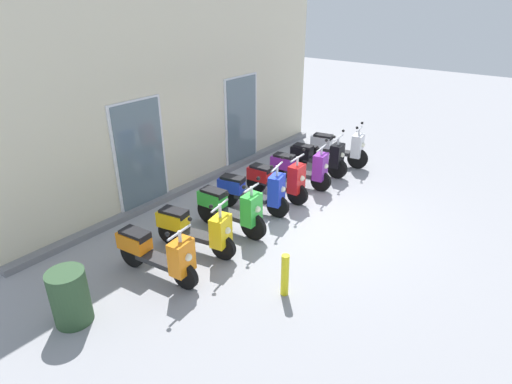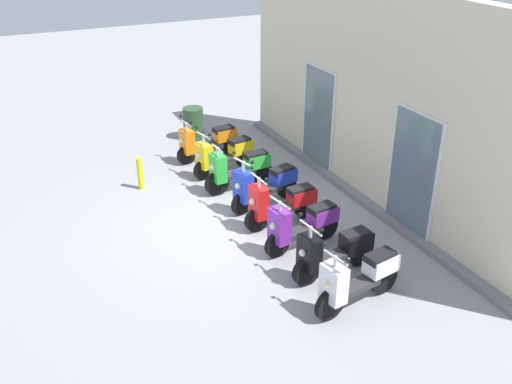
{
  "view_description": "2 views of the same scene",
  "coord_description": "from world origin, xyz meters",
  "px_view_note": "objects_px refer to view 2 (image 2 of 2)",
  "views": [
    {
      "loc": [
        -6.5,
        -3.86,
        4.16
      ],
      "look_at": [
        -0.63,
        0.65,
        0.62
      ],
      "focal_mm": 29.46,
      "sensor_mm": 36.0,
      "label": 1
    },
    {
      "loc": [
        8.68,
        -3.57,
        5.45
      ],
      "look_at": [
        0.56,
        0.29,
        0.88
      ],
      "focal_mm": 40.22,
      "sensor_mm": 36.0,
      "label": 2
    }
  ],
  "objects_px": {
    "scooter_red": "(281,202)",
    "scooter_purple": "(302,224)",
    "curb_bollard": "(140,174)",
    "trash_bin": "(193,123)",
    "scooter_blue": "(264,184)",
    "scooter_yellow": "(224,154)",
    "scooter_green": "(238,168)",
    "scooter_white": "(358,278)",
    "scooter_orange": "(207,141)",
    "scooter_black": "(334,251)"
  },
  "relations": [
    {
      "from": "scooter_red",
      "to": "scooter_black",
      "type": "height_order",
      "value": "scooter_red"
    },
    {
      "from": "scooter_red",
      "to": "scooter_white",
      "type": "xyz_separation_m",
      "value": [
        2.64,
        -0.1,
        0.03
      ]
    },
    {
      "from": "scooter_purple",
      "to": "trash_bin",
      "type": "bearing_deg",
      "value": 179.13
    },
    {
      "from": "scooter_orange",
      "to": "scooter_black",
      "type": "bearing_deg",
      "value": 1.52
    },
    {
      "from": "curb_bollard",
      "to": "trash_bin",
      "type": "distance_m",
      "value": 3.02
    },
    {
      "from": "scooter_purple",
      "to": "scooter_yellow",
      "type": "bearing_deg",
      "value": -179.64
    },
    {
      "from": "scooter_green",
      "to": "scooter_white",
      "type": "bearing_deg",
      "value": 0.22
    },
    {
      "from": "scooter_blue",
      "to": "scooter_purple",
      "type": "height_order",
      "value": "scooter_blue"
    },
    {
      "from": "scooter_blue",
      "to": "scooter_red",
      "type": "bearing_deg",
      "value": -2.92
    },
    {
      "from": "scooter_orange",
      "to": "curb_bollard",
      "type": "distance_m",
      "value": 2.04
    },
    {
      "from": "scooter_yellow",
      "to": "scooter_blue",
      "type": "height_order",
      "value": "scooter_blue"
    },
    {
      "from": "scooter_red",
      "to": "scooter_purple",
      "type": "xyz_separation_m",
      "value": [
        0.87,
        -0.05,
        0.01
      ]
    },
    {
      "from": "scooter_red",
      "to": "scooter_black",
      "type": "relative_size",
      "value": 0.99
    },
    {
      "from": "scooter_green",
      "to": "scooter_black",
      "type": "bearing_deg",
      "value": 2.2
    },
    {
      "from": "scooter_orange",
      "to": "scooter_blue",
      "type": "xyz_separation_m",
      "value": [
        2.68,
        0.16,
        0.02
      ]
    },
    {
      "from": "scooter_orange",
      "to": "scooter_white",
      "type": "bearing_deg",
      "value": 0.22
    },
    {
      "from": "scooter_orange",
      "to": "scooter_black",
      "type": "xyz_separation_m",
      "value": [
        5.28,
        0.14,
        -0.02
      ]
    },
    {
      "from": "trash_bin",
      "to": "scooter_green",
      "type": "bearing_deg",
      "value": -2.74
    },
    {
      "from": "scooter_green",
      "to": "trash_bin",
      "type": "relative_size",
      "value": 1.94
    },
    {
      "from": "scooter_orange",
      "to": "scooter_green",
      "type": "height_order",
      "value": "scooter_green"
    },
    {
      "from": "scooter_green",
      "to": "scooter_red",
      "type": "xyz_separation_m",
      "value": [
        1.68,
        0.11,
        -0.03
      ]
    },
    {
      "from": "scooter_purple",
      "to": "curb_bollard",
      "type": "relative_size",
      "value": 2.22
    },
    {
      "from": "trash_bin",
      "to": "scooter_purple",
      "type": "bearing_deg",
      "value": -0.87
    },
    {
      "from": "scooter_purple",
      "to": "scooter_white",
      "type": "relative_size",
      "value": 0.96
    },
    {
      "from": "scooter_orange",
      "to": "trash_bin",
      "type": "relative_size",
      "value": 1.94
    },
    {
      "from": "scooter_yellow",
      "to": "scooter_green",
      "type": "xyz_separation_m",
      "value": [
        0.9,
        -0.04,
        0.04
      ]
    },
    {
      "from": "scooter_purple",
      "to": "curb_bollard",
      "type": "distance_m",
      "value": 3.98
    },
    {
      "from": "scooter_red",
      "to": "scooter_white",
      "type": "relative_size",
      "value": 0.96
    },
    {
      "from": "scooter_red",
      "to": "scooter_orange",
      "type": "bearing_deg",
      "value": -178.02
    },
    {
      "from": "scooter_green",
      "to": "scooter_white",
      "type": "relative_size",
      "value": 0.97
    },
    {
      "from": "scooter_blue",
      "to": "scooter_orange",
      "type": "bearing_deg",
      "value": -176.56
    },
    {
      "from": "scooter_blue",
      "to": "trash_bin",
      "type": "height_order",
      "value": "scooter_blue"
    },
    {
      "from": "curb_bollard",
      "to": "scooter_orange",
      "type": "bearing_deg",
      "value": 115.3
    },
    {
      "from": "scooter_purple",
      "to": "scooter_white",
      "type": "distance_m",
      "value": 1.77
    },
    {
      "from": "scooter_blue",
      "to": "scooter_yellow",
      "type": "bearing_deg",
      "value": -176.44
    },
    {
      "from": "scooter_orange",
      "to": "scooter_black",
      "type": "relative_size",
      "value": 1.0
    },
    {
      "from": "scooter_black",
      "to": "scooter_white",
      "type": "xyz_separation_m",
      "value": [
        0.84,
        -0.12,
        0.05
      ]
    },
    {
      "from": "scooter_orange",
      "to": "scooter_red",
      "type": "bearing_deg",
      "value": 1.98
    },
    {
      "from": "curb_bollard",
      "to": "trash_bin",
      "type": "bearing_deg",
      "value": 138.46
    },
    {
      "from": "scooter_black",
      "to": "scooter_yellow",
      "type": "bearing_deg",
      "value": -178.82
    },
    {
      "from": "scooter_orange",
      "to": "scooter_green",
      "type": "xyz_separation_m",
      "value": [
        1.8,
        0.01,
        0.04
      ]
    },
    {
      "from": "scooter_black",
      "to": "scooter_white",
      "type": "relative_size",
      "value": 0.97
    },
    {
      "from": "scooter_orange",
      "to": "scooter_white",
      "type": "distance_m",
      "value": 6.12
    },
    {
      "from": "scooter_blue",
      "to": "curb_bollard",
      "type": "bearing_deg",
      "value": -132.09
    },
    {
      "from": "scooter_purple",
      "to": "scooter_black",
      "type": "relative_size",
      "value": 0.99
    },
    {
      "from": "scooter_white",
      "to": "scooter_red",
      "type": "bearing_deg",
      "value": 177.9
    },
    {
      "from": "scooter_yellow",
      "to": "scooter_white",
      "type": "distance_m",
      "value": 5.23
    },
    {
      "from": "scooter_blue",
      "to": "scooter_black",
      "type": "distance_m",
      "value": 2.6
    },
    {
      "from": "scooter_black",
      "to": "scooter_orange",
      "type": "bearing_deg",
      "value": -178.48
    },
    {
      "from": "scooter_yellow",
      "to": "scooter_purple",
      "type": "height_order",
      "value": "scooter_purple"
    }
  ]
}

